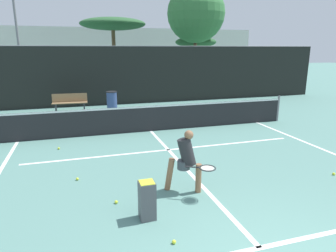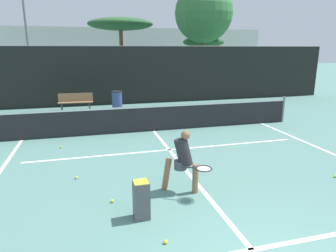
# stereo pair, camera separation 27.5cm
# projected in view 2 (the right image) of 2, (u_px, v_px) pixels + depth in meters

# --- Properties ---
(court_baseline_near) EXTENTS (11.00, 0.10, 0.01)m
(court_baseline_near) POSITION_uv_depth(u_px,v_px,m) (252.00, 250.00, 4.56)
(court_baseline_near) COLOR white
(court_baseline_near) RESTS_ON ground
(court_service_line) EXTENTS (8.25, 0.10, 0.01)m
(court_service_line) POSITION_uv_depth(u_px,v_px,m) (169.00, 150.00, 9.04)
(court_service_line) COLOR white
(court_service_line) RESTS_ON ground
(court_center_mark) EXTENTS (0.10, 7.04, 0.01)m
(court_center_mark) POSITION_uv_depth(u_px,v_px,m) (182.00, 165.00, 7.85)
(court_center_mark) COLOR white
(court_center_mark) RESTS_ON ground
(court_sideline_right) EXTENTS (0.10, 8.04, 0.01)m
(court_sideline_right) POSITION_uv_depth(u_px,v_px,m) (325.00, 151.00, 8.97)
(court_sideline_right) COLOR white
(court_sideline_right) RESTS_ON ground
(net) EXTENTS (11.09, 0.09, 1.07)m
(net) POSITION_uv_depth(u_px,v_px,m) (153.00, 117.00, 11.01)
(net) COLOR slate
(net) RESTS_ON ground
(fence_back) EXTENTS (24.00, 0.06, 3.11)m
(fence_back) POSITION_uv_depth(u_px,v_px,m) (130.00, 75.00, 16.21)
(fence_back) COLOR black
(fence_back) RESTS_ON ground
(player_practicing) EXTENTS (0.98, 0.90, 1.36)m
(player_practicing) POSITION_uv_depth(u_px,v_px,m) (183.00, 159.00, 6.25)
(player_practicing) COLOR #8C6042
(player_practicing) RESTS_ON ground
(tennis_ball_scattered_0) EXTENTS (0.07, 0.07, 0.07)m
(tennis_ball_scattered_0) POSITION_uv_depth(u_px,v_px,m) (76.00, 178.00, 7.03)
(tennis_ball_scattered_0) COLOR #D1E033
(tennis_ball_scattered_0) RESTS_ON ground
(tennis_ball_scattered_1) EXTENTS (0.07, 0.07, 0.07)m
(tennis_ball_scattered_1) POSITION_uv_depth(u_px,v_px,m) (166.00, 242.00, 4.70)
(tennis_ball_scattered_1) COLOR #D1E033
(tennis_ball_scattered_1) RESTS_ON ground
(tennis_ball_scattered_2) EXTENTS (0.07, 0.07, 0.07)m
(tennis_ball_scattered_2) POSITION_uv_depth(u_px,v_px,m) (61.00, 147.00, 9.20)
(tennis_ball_scattered_2) COLOR #D1E033
(tennis_ball_scattered_2) RESTS_ON ground
(tennis_ball_scattered_3) EXTENTS (0.07, 0.07, 0.07)m
(tennis_ball_scattered_3) POSITION_uv_depth(u_px,v_px,m) (335.00, 176.00, 7.11)
(tennis_ball_scattered_3) COLOR #D1E033
(tennis_ball_scattered_3) RESTS_ON ground
(tennis_ball_scattered_4) EXTENTS (0.07, 0.07, 0.07)m
(tennis_ball_scattered_4) POSITION_uv_depth(u_px,v_px,m) (112.00, 201.00, 5.95)
(tennis_ball_scattered_4) COLOR #D1E033
(tennis_ball_scattered_4) RESTS_ON ground
(ball_hopper) EXTENTS (0.28, 0.28, 0.71)m
(ball_hopper) POSITION_uv_depth(u_px,v_px,m) (141.00, 199.00, 5.34)
(ball_hopper) COLOR #4C4C51
(ball_hopper) RESTS_ON ground
(courtside_bench) EXTENTS (1.65, 0.47, 0.86)m
(courtside_bench) POSITION_uv_depth(u_px,v_px,m) (76.00, 101.00, 14.56)
(courtside_bench) COLOR olive
(courtside_bench) RESTS_ON ground
(trash_bin) EXTENTS (0.52, 0.52, 0.93)m
(trash_bin) POSITION_uv_depth(u_px,v_px,m) (117.00, 100.00, 14.83)
(trash_bin) COLOR #384C7F
(trash_bin) RESTS_ON ground
(parked_car) EXTENTS (1.78, 4.60, 1.54)m
(parked_car) POSITION_uv_depth(u_px,v_px,m) (163.00, 83.00, 20.64)
(parked_car) COLOR navy
(parked_car) RESTS_ON ground
(floodlight_mast) EXTENTS (1.10, 0.24, 7.91)m
(floodlight_mast) POSITION_uv_depth(u_px,v_px,m) (25.00, 16.00, 20.27)
(floodlight_mast) COLOR slate
(floodlight_mast) RESTS_ON ground
(tree_west) EXTENTS (3.44, 3.44, 3.93)m
(tree_west) POSITION_uv_depth(u_px,v_px,m) (203.00, 43.00, 25.12)
(tree_west) COLOR brown
(tree_west) RESTS_ON ground
(tree_mid) EXTENTS (4.43, 4.43, 7.79)m
(tree_mid) POSITION_uv_depth(u_px,v_px,m) (204.00, 13.00, 22.86)
(tree_mid) COLOR brown
(tree_mid) RESTS_ON ground
(tree_east) EXTENTS (4.79, 4.79, 5.16)m
(tree_east) POSITION_uv_depth(u_px,v_px,m) (120.00, 25.00, 22.04)
(tree_east) COLOR brown
(tree_east) RESTS_ON ground
(building_far) EXTENTS (36.00, 2.40, 5.11)m
(building_far) POSITION_uv_depth(u_px,v_px,m) (107.00, 52.00, 33.16)
(building_far) COLOR beige
(building_far) RESTS_ON ground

